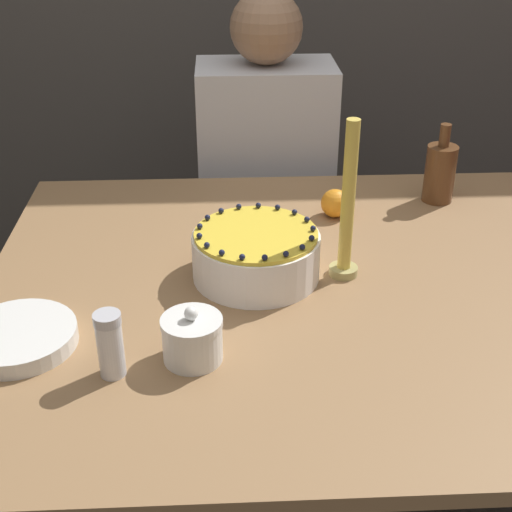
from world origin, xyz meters
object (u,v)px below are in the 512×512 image
person_man_blue_shirt (265,220)px  cake (256,254)px  candle (347,213)px  bottle (440,172)px  sugar_shaker (110,344)px  sugar_bowl (192,339)px

person_man_blue_shirt → cake: bearing=84.9°
candle → person_man_blue_shirt: person_man_blue_shirt is taller
bottle → person_man_blue_shirt: bearing=138.2°
sugar_shaker → person_man_blue_shirt: bearing=72.8°
cake → sugar_shaker: (-0.26, -0.31, 0.01)m
cake → sugar_shaker: sugar_shaker is taller
sugar_bowl → candle: candle is taller
person_man_blue_shirt → sugar_shaker: bearing=72.8°
candle → person_man_blue_shirt: size_ratio=0.28×
sugar_bowl → person_man_blue_shirt: (0.19, 1.01, -0.27)m
sugar_bowl → person_man_blue_shirt: size_ratio=0.09×
sugar_shaker → bottle: size_ratio=0.60×
sugar_bowl → bottle: size_ratio=0.53×
bottle → person_man_blue_shirt: person_man_blue_shirt is taller
cake → bottle: bottle is taller
cake → person_man_blue_shirt: size_ratio=0.22×
sugar_bowl → bottle: bearing=46.3°
cake → sugar_bowl: bearing=-114.1°
sugar_bowl → bottle: bottle is taller
sugar_bowl → bottle: (0.61, 0.64, 0.04)m
cake → sugar_shaker: bearing=-129.5°
cake → sugar_shaker: 0.41m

